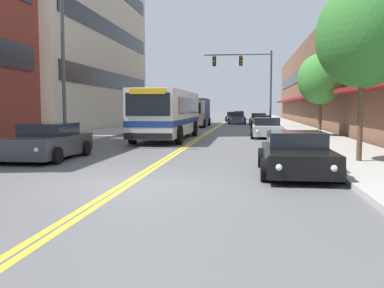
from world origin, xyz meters
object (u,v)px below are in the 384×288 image
Objects in this scene: car_dark_grey_parked_left_near at (48,142)px; car_slate_blue_moving_lead at (237,118)px; car_black_parked_right_foreground at (296,154)px; street_tree_right_mid at (321,79)px; city_bus at (169,112)px; street_lamp_left_near at (70,55)px; fire_hydrant at (319,140)px; car_silver_parked_right_far at (267,128)px; street_tree_right_near at (363,36)px; car_champagne_parked_right_end at (259,119)px; car_navy_moving_second at (233,117)px; car_red_parked_left_mid at (162,123)px; car_white_moving_third at (239,116)px; box_truck at (195,112)px; car_beige_parked_right_mid at (262,122)px; traffic_signal_mast at (249,73)px.

car_slate_blue_moving_lead is at bearing 80.18° from car_dark_grey_parked_left_near.
street_tree_right_mid is (3.19, 15.51, 3.16)m from car_black_parked_right_foreground.
street_tree_right_mid reaches higher than city_bus.
street_tree_right_mid reaches higher than car_slate_blue_moving_lead.
car_slate_blue_moving_lead is at bearing 104.18° from street_tree_right_mid.
street_lamp_left_near is 11.56m from fire_hydrant.
street_tree_right_near is at bearing -79.23° from car_silver_parked_right_far.
car_dark_grey_parked_left_near is at bearing -164.48° from fire_hydrant.
car_silver_parked_right_far reaches higher than car_black_parked_right_foreground.
car_dark_grey_parked_left_near is at bearing -104.59° from car_champagne_parked_right_end.
street_tree_right_near is (5.74, -44.69, 3.65)m from car_navy_moving_second.
car_silver_parked_right_far is at bearing -89.96° from car_champagne_parked_right_end.
fire_hydrant is at bearing -80.33° from car_silver_parked_right_far.
car_red_parked_left_mid is at bearing -103.27° from car_navy_moving_second.
street_tree_right_near is 13.37m from street_tree_right_mid.
car_dark_grey_parked_left_near is 15.41m from car_silver_parked_right_far.
car_champagne_parked_right_end is (8.62, 11.81, 0.04)m from car_red_parked_left_mid.
car_black_parked_right_foreground is at bearing -89.37° from car_silver_parked_right_far.
car_dark_grey_parked_left_near is 21.53m from car_red_parked_left_mid.
street_tree_right_near is at bearing -18.26° from street_lamp_left_near.
car_red_parked_left_mid is 15.73m from car_slate_blue_moving_lead.
street_tree_right_mid reaches higher than car_white_moving_third.
car_champagne_parked_right_end is at bearing -47.43° from car_slate_blue_moving_lead.
box_truck is at bearing -98.85° from car_white_moving_third.
city_bus is 2.54× the size of car_champagne_parked_right_end.
car_silver_parked_right_far is at bearing -84.12° from car_navy_moving_second.
car_navy_moving_second is at bearing 101.06° from car_beige_parked_right_mid.
street_tree_right_mid is at bearing 47.16° from car_dark_grey_parked_left_near.
street_tree_right_near is (11.18, -0.34, 3.64)m from car_dark_grey_parked_left_near.
street_lamp_left_near is at bearing 147.30° from car_black_parked_right_foreground.
traffic_signal_mast reaches higher than car_white_moving_third.
traffic_signal_mast is (4.92, 15.64, 3.56)m from city_bus.
box_truck is 26.79m from fire_hydrant.
street_tree_right_near is (11.12, -21.87, 3.69)m from car_red_parked_left_mid.
street_tree_right_near is at bearing -85.10° from car_beige_parked_right_mid.
car_red_parked_left_mid is 1.08× the size of car_silver_parked_right_far.
car_navy_moving_second is (-0.80, 8.35, -0.04)m from car_slate_blue_moving_lead.
box_truck is 6.85m from traffic_signal_mast.
car_red_parked_left_mid reaches higher than car_beige_parked_right_mid.
car_champagne_parked_right_end is at bearing 80.69° from traffic_signal_mast.
car_beige_parked_right_mid is 17.74m from car_navy_moving_second.
car_navy_moving_second is at bearing 101.91° from street_tree_right_mid.
street_tree_right_mid is at bearing -80.60° from car_champagne_parked_right_end.
car_champagne_parked_right_end is at bearing 74.98° from city_bus.
box_truck reaches higher than car_white_moving_third.
fire_hydrant is (8.26, -25.47, -0.91)m from box_truck.
traffic_signal_mast is at bearing 74.07° from car_dark_grey_parked_left_near.
street_tree_right_mid reaches higher than car_red_parked_left_mid.
car_white_moving_third is (-2.81, 56.14, 0.07)m from car_black_parked_right_foreground.
traffic_signal_mast is at bearing 94.79° from car_silver_parked_right_far.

